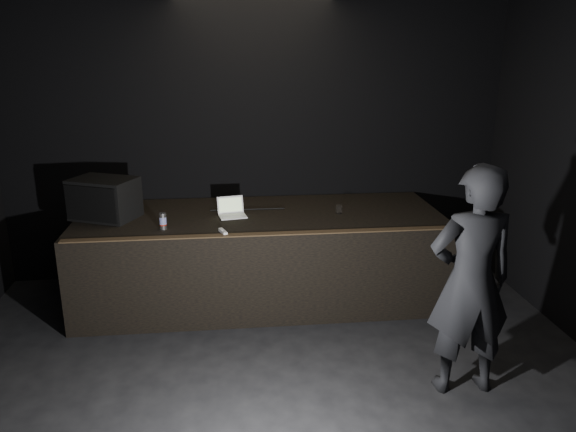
# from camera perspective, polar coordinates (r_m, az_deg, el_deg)

# --- Properties ---
(room_walls) EXTENTS (6.10, 7.10, 3.52)m
(room_walls) POSITION_cam_1_polar(r_m,az_deg,el_deg) (3.33, -0.11, 3.58)
(room_walls) COLOR black
(room_walls) RESTS_ON ground
(stage_riser) EXTENTS (4.00, 1.50, 1.00)m
(stage_riser) POSITION_cam_1_polar(r_m,az_deg,el_deg) (6.38, -2.75, -4.08)
(stage_riser) COLOR black
(stage_riser) RESTS_ON ground
(riser_lip) EXTENTS (3.92, 0.10, 0.01)m
(riser_lip) POSITION_cam_1_polar(r_m,az_deg,el_deg) (5.55, -2.36, -1.83)
(riser_lip) COLOR brown
(riser_lip) RESTS_ON stage_riser
(stage_monitor) EXTENTS (0.78, 0.69, 0.44)m
(stage_monitor) POSITION_cam_1_polar(r_m,az_deg,el_deg) (6.32, -18.19, 1.70)
(stage_monitor) COLOR black
(stage_monitor) RESTS_ON stage_riser
(cable) EXTENTS (0.84, 0.02, 0.02)m
(cable) POSITION_cam_1_polar(r_m,az_deg,el_deg) (6.37, -4.13, 0.67)
(cable) COLOR black
(cable) RESTS_ON stage_riser
(laptop) EXTENTS (0.33, 0.30, 0.20)m
(laptop) POSITION_cam_1_polar(r_m,az_deg,el_deg) (6.17, -5.74, 0.51)
(laptop) COLOR silver
(laptop) RESTS_ON stage_riser
(beer_can) EXTENTS (0.07, 0.07, 0.17)m
(beer_can) POSITION_cam_1_polar(r_m,az_deg,el_deg) (5.82, -12.59, -0.51)
(beer_can) COLOR silver
(beer_can) RESTS_ON stage_riser
(plastic_cup) EXTENTS (0.08, 0.08, 0.10)m
(plastic_cup) POSITION_cam_1_polar(r_m,az_deg,el_deg) (6.25, 5.20, 0.70)
(plastic_cup) COLOR white
(plastic_cup) RESTS_ON stage_riser
(wii_remote) EXTENTS (0.09, 0.18, 0.03)m
(wii_remote) POSITION_cam_1_polar(r_m,az_deg,el_deg) (5.61, -6.63, -1.59)
(wii_remote) COLOR white
(wii_remote) RESTS_ON stage_riser
(person) EXTENTS (0.72, 0.48, 1.95)m
(person) POSITION_cam_1_polar(r_m,az_deg,el_deg) (4.76, 18.03, -6.37)
(person) COLOR black
(person) RESTS_ON ground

